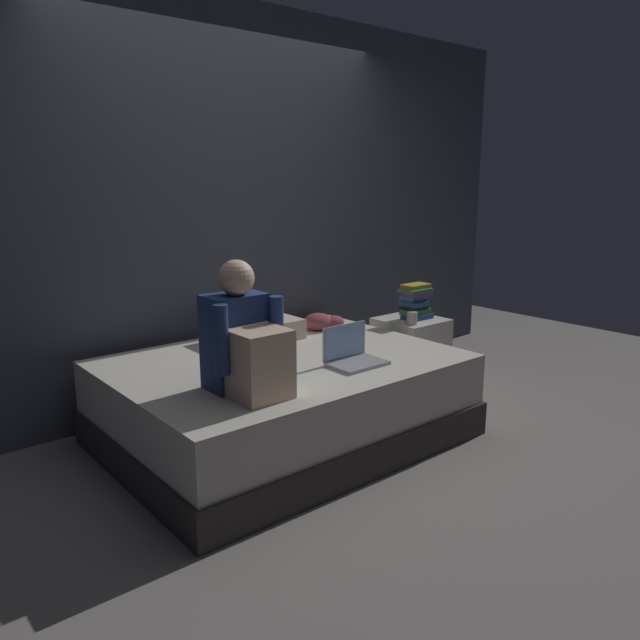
# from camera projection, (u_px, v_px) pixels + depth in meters

# --- Properties ---
(ground_plane) EXTENTS (8.00, 8.00, 0.00)m
(ground_plane) POSITION_uv_depth(u_px,v_px,m) (341.00, 445.00, 3.63)
(ground_plane) COLOR gray
(wall_back) EXTENTS (5.60, 0.10, 2.70)m
(wall_back) POSITION_uv_depth(u_px,v_px,m) (227.00, 207.00, 4.23)
(wall_back) COLOR #424751
(wall_back) RESTS_ON ground_plane
(bed) EXTENTS (2.00, 1.50, 0.51)m
(bed) POSITION_uv_depth(u_px,v_px,m) (283.00, 399.00, 3.68)
(bed) COLOR #332D2B
(bed) RESTS_ON ground_plane
(nightstand) EXTENTS (0.44, 0.46, 0.53)m
(nightstand) POSITION_uv_depth(u_px,v_px,m) (410.00, 353.00, 4.60)
(nightstand) COLOR beige
(nightstand) RESTS_ON ground_plane
(person_sitting) EXTENTS (0.39, 0.44, 0.66)m
(person_sitting) POSITION_uv_depth(u_px,v_px,m) (245.00, 342.00, 3.01)
(person_sitting) COLOR navy
(person_sitting) RESTS_ON bed
(laptop) EXTENTS (0.32, 0.23, 0.22)m
(laptop) POSITION_uv_depth(u_px,v_px,m) (352.00, 354.00, 3.50)
(laptop) COLOR #9EA0A5
(laptop) RESTS_ON bed
(pillow) EXTENTS (0.56, 0.36, 0.13)m
(pillow) POSITION_uv_depth(u_px,v_px,m) (256.00, 330.00, 4.01)
(pillow) COLOR beige
(pillow) RESTS_ON bed
(book_stack) EXTENTS (0.25, 0.17, 0.26)m
(book_stack) POSITION_uv_depth(u_px,v_px,m) (416.00, 302.00, 4.51)
(book_stack) COLOR #284C84
(book_stack) RESTS_ON nightstand
(mug) EXTENTS (0.08, 0.08, 0.09)m
(mug) POSITION_uv_depth(u_px,v_px,m) (412.00, 318.00, 4.36)
(mug) COLOR #BCB2A3
(mug) RESTS_ON nightstand
(clothes_pile) EXTENTS (0.30, 0.20, 0.12)m
(clothes_pile) POSITION_uv_depth(u_px,v_px,m) (323.00, 322.00, 4.30)
(clothes_pile) COLOR #8E3D47
(clothes_pile) RESTS_ON bed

